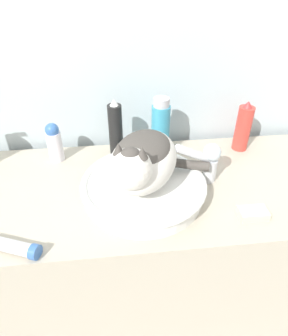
{
  "coord_description": "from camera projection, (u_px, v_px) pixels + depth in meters",
  "views": [
    {
      "loc": [
        -0.12,
        -0.46,
        1.44
      ],
      "look_at": [
        -0.04,
        0.2,
        0.96
      ],
      "focal_mm": 32.0,
      "sensor_mm": 36.0,
      "label": 1
    }
  ],
  "objects": [
    {
      "name": "mouthwash_bottle",
      "position": [
        160.0,
        128.0,
        1.03
      ],
      "size": [
        0.06,
        0.06,
        0.21
      ],
      "color": "teal",
      "rests_on": "vanity_counter"
    },
    {
      "name": "vanity_counter",
      "position": [
        153.0,
        269.0,
        1.18
      ],
      "size": [
        1.28,
        0.52,
        0.86
      ],
      "color": "#B2A893",
      "rests_on": "ground_plane"
    },
    {
      "name": "deodorant_stick",
      "position": [
        54.0,
        142.0,
        1.01
      ],
      "size": [
        0.05,
        0.05,
        0.14
      ],
      "color": "silver",
      "rests_on": "vanity_counter"
    },
    {
      "name": "hairspray_can_black",
      "position": [
        116.0,
        131.0,
        1.01
      ],
      "size": [
        0.05,
        0.05,
        0.21
      ],
      "color": "black",
      "rests_on": "vanity_counter"
    },
    {
      "name": "soap_bar",
      "position": [
        253.0,
        214.0,
        0.81
      ],
      "size": [
        0.08,
        0.05,
        0.02
      ],
      "color": "beige",
      "rests_on": "vanity_counter"
    },
    {
      "name": "sink_basin",
      "position": [
        144.0,
        187.0,
        0.88
      ],
      "size": [
        0.37,
        0.37,
        0.06
      ],
      "color": "white",
      "rests_on": "vanity_counter"
    },
    {
      "name": "cream_tube",
      "position": [
        12.0,
        247.0,
        0.72
      ],
      "size": [
        0.15,
        0.09,
        0.04
      ],
      "rotation": [
        0.0,
        0.0,
        -0.38
      ],
      "color": "silver",
      "rests_on": "vanity_counter"
    },
    {
      "name": "spray_bottle_trigger",
      "position": [
        243.0,
        128.0,
        1.06
      ],
      "size": [
        0.05,
        0.05,
        0.18
      ],
      "color": "#DB3D33",
      "rests_on": "vanity_counter"
    },
    {
      "name": "wall_back",
      "position": [
        144.0,
        44.0,
        0.99
      ],
      "size": [
        8.0,
        0.05,
        2.4
      ],
      "color": "silver",
      "rests_on": "ground_plane"
    },
    {
      "name": "faucet",
      "position": [
        208.0,
        160.0,
        0.91
      ],
      "size": [
        0.15,
        0.07,
        0.16
      ],
      "rotation": [
        0.0,
        0.0,
        -2.9
      ],
      "color": "silver",
      "rests_on": "vanity_counter"
    },
    {
      "name": "cat",
      "position": [
        143.0,
        159.0,
        0.8
      ],
      "size": [
        0.34,
        0.31,
        0.18
      ],
      "rotation": [
        0.0,
        0.0,
        4.31
      ],
      "color": "silver",
      "rests_on": "sink_basin"
    }
  ]
}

